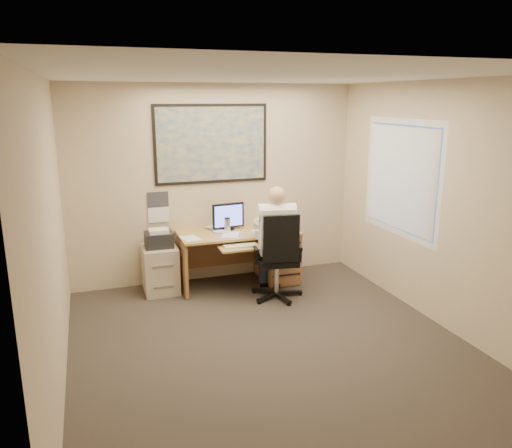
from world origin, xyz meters
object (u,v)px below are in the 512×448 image
object	(u,v)px
filing_cabinet	(160,265)
office_chair	(279,274)
desk	(260,251)
person	(276,243)

from	to	relation	value
filing_cabinet	office_chair	world-z (taller)	office_chair
office_chair	desk	bearing A→B (deg)	99.41
desk	office_chair	world-z (taller)	office_chair
filing_cabinet	person	distance (m)	1.57
desk	person	size ratio (longest dim) A/B	1.11
desk	filing_cabinet	xyz separation A→B (m)	(-1.39, 0.05, -0.07)
desk	office_chair	size ratio (longest dim) A/B	1.40
filing_cabinet	office_chair	size ratio (longest dim) A/B	0.75
desk	filing_cabinet	size ratio (longest dim) A/B	1.86
desk	person	distance (m)	0.67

